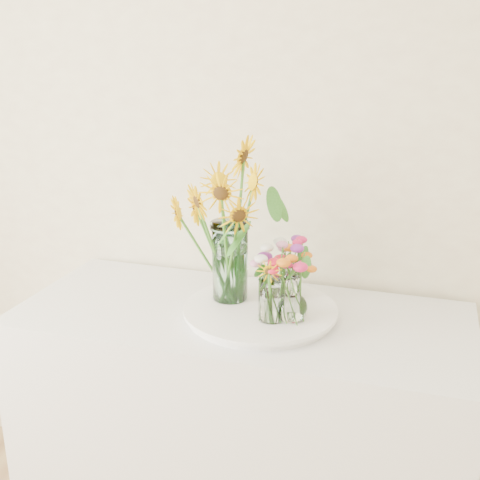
% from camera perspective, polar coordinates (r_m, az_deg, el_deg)
% --- Properties ---
extents(counter, '(1.40, 0.60, 0.90)m').
position_cam_1_polar(counter, '(2.11, 0.09, -18.08)').
color(counter, white).
rests_on(counter, ground_plane).
extents(tray, '(0.45, 0.45, 0.02)m').
position_cam_1_polar(tray, '(1.85, 1.93, -6.89)').
color(tray, white).
rests_on(tray, counter).
extents(mason_jar, '(0.11, 0.11, 0.26)m').
position_cam_1_polar(mason_jar, '(1.86, -0.95, -2.03)').
color(mason_jar, '#BEF2EB').
rests_on(mason_jar, tray).
extents(sunflower_bouquet, '(0.65, 0.65, 0.51)m').
position_cam_1_polar(sunflower_bouquet, '(1.82, -0.97, 1.70)').
color(sunflower_bouquet, '#F1B705').
rests_on(sunflower_bouquet, tray).
extents(small_vase_a, '(0.10, 0.10, 0.13)m').
position_cam_1_polar(small_vase_a, '(1.74, 3.04, -5.69)').
color(small_vase_a, white).
rests_on(small_vase_a, tray).
extents(wildflower_posy_a, '(0.21, 0.21, 0.22)m').
position_cam_1_polar(wildflower_posy_a, '(1.73, 3.07, -4.32)').
color(wildflower_posy_a, orange).
rests_on(wildflower_posy_a, tray).
extents(small_vase_b, '(0.11, 0.11, 0.14)m').
position_cam_1_polar(small_vase_b, '(1.75, 4.87, -5.54)').
color(small_vase_b, white).
rests_on(small_vase_b, tray).
extents(wildflower_posy_b, '(0.22, 0.22, 0.23)m').
position_cam_1_polar(wildflower_posy_b, '(1.73, 4.91, -4.17)').
color(wildflower_posy_b, orange).
rests_on(wildflower_posy_b, tray).
extents(small_vase_c, '(0.08, 0.08, 0.12)m').
position_cam_1_polar(small_vase_c, '(1.91, 4.80, -3.86)').
color(small_vase_c, white).
rests_on(small_vase_c, tray).
extents(wildflower_posy_c, '(0.17, 0.17, 0.21)m').
position_cam_1_polar(wildflower_posy_c, '(1.89, 4.84, -2.59)').
color(wildflower_posy_c, orange).
rests_on(wildflower_posy_c, tray).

